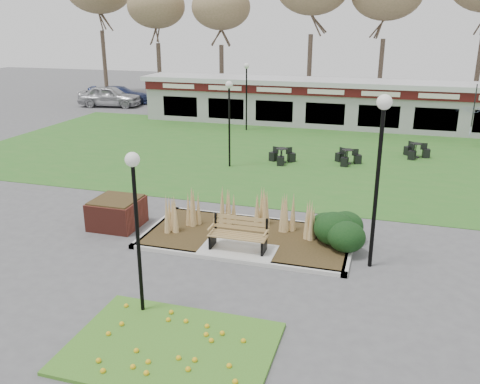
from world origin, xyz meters
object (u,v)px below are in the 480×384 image
(car_silver, at_px, (110,96))
(bistro_set_a, at_px, (282,158))
(lamp_post_mid_right, at_px, (229,105))
(car_black, at_px, (181,105))
(bistro_set_c, at_px, (415,153))
(brick_planter, at_px, (117,212))
(bistro_set_b, at_px, (347,159))
(food_pavilion, at_px, (328,102))
(lamp_post_far_left, at_px, (247,82))
(park_bench, at_px, (239,233))
(patio_umbrella, at_px, (472,121))
(lamp_post_near_left, at_px, (135,199))
(car_blue, at_px, (121,95))
(lamp_post_near_right, at_px, (381,145))

(car_silver, bearing_deg, bistro_set_a, -135.57)
(lamp_post_mid_right, distance_m, car_black, 14.44)
(bistro_set_a, bearing_deg, bistro_set_c, 24.95)
(bistro_set_a, distance_m, bistro_set_c, 6.73)
(car_black, bearing_deg, brick_planter, -178.59)
(lamp_post_mid_right, relative_size, bistro_set_b, 3.07)
(food_pavilion, xyz_separation_m, lamp_post_mid_right, (-3.06, -11.09, 1.38))
(lamp_post_far_left, distance_m, car_black, 7.57)
(lamp_post_mid_right, bearing_deg, bistro_set_b, 21.32)
(bistro_set_a, relative_size, bistro_set_b, 1.02)
(park_bench, xyz_separation_m, patio_umbrella, (8.00, 15.83, 0.82))
(lamp_post_near_left, height_order, car_silver, lamp_post_near_left)
(patio_umbrella, bearing_deg, bistro_set_c, -132.51)
(lamp_post_near_left, xyz_separation_m, car_black, (-9.39, 24.50, -2.14))
(lamp_post_mid_right, height_order, car_blue, lamp_post_mid_right)
(bistro_set_a, relative_size, patio_umbrella, 0.58)
(bistro_set_b, xyz_separation_m, car_blue, (-19.36, 13.30, 0.45))
(car_silver, bearing_deg, patio_umbrella, -112.99)
(park_bench, bearing_deg, patio_umbrella, 63.19)
(lamp_post_near_left, distance_m, bistro_set_b, 14.99)
(lamp_post_far_left, relative_size, car_black, 1.02)
(lamp_post_mid_right, bearing_deg, bistro_set_c, 26.76)
(bistro_set_b, distance_m, car_blue, 23.49)
(brick_planter, distance_m, food_pavilion, 19.49)
(car_silver, bearing_deg, lamp_post_far_left, -122.34)
(lamp_post_near_left, height_order, patio_umbrella, lamp_post_near_left)
(lamp_post_near_right, relative_size, patio_umbrella, 2.12)
(bistro_set_c, bearing_deg, car_blue, 153.61)
(lamp_post_near_right, bearing_deg, brick_planter, 175.96)
(car_blue, bearing_deg, park_bench, -163.66)
(lamp_post_near_left, xyz_separation_m, patio_umbrella, (9.20, 19.58, -1.38))
(lamp_post_near_right, distance_m, bistro_set_b, 11.06)
(brick_planter, xyz_separation_m, bistro_set_b, (6.51, 9.89, -0.23))
(brick_planter, height_order, lamp_post_near_left, lamp_post_near_left)
(car_blue, bearing_deg, car_silver, 157.99)
(food_pavilion, relative_size, bistro_set_a, 18.96)
(bistro_set_c, relative_size, patio_umbrella, 0.59)
(lamp_post_near_left, relative_size, lamp_post_far_left, 0.95)
(food_pavilion, relative_size, patio_umbrella, 11.06)
(lamp_post_far_left, xyz_separation_m, bistro_set_c, (9.80, -3.95, -2.69))
(brick_planter, xyz_separation_m, lamp_post_near_left, (3.20, -4.50, 2.32))
(bistro_set_c, bearing_deg, lamp_post_mid_right, -153.24)
(bistro_set_a, relative_size, bistro_set_c, 1.00)
(bistro_set_c, bearing_deg, patio_umbrella, 47.49)
(lamp_post_near_right, bearing_deg, bistro_set_a, 115.20)
(lamp_post_mid_right, distance_m, patio_umbrella, 13.28)
(lamp_post_near_right, relative_size, car_blue, 0.98)
(lamp_post_near_left, bearing_deg, car_blue, 120.08)
(patio_umbrella, distance_m, car_silver, 26.15)
(bistro_set_b, relative_size, car_black, 0.32)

